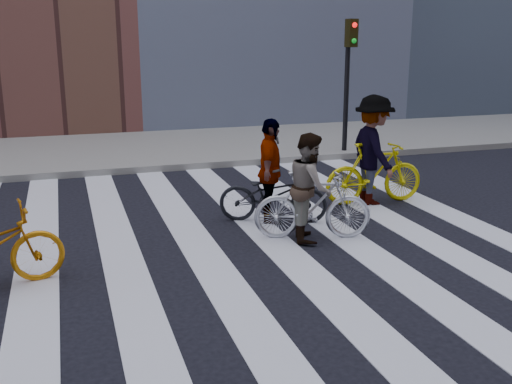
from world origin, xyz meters
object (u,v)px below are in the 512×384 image
traffic_signal (349,64)px  rider_rear (270,171)px  rider_mid (310,187)px  bike_silver_mid (312,205)px  bike_dark_rear (273,195)px  rider_right (373,150)px  bike_yellow_right (374,173)px

traffic_signal → rider_rear: 5.95m
rider_rear → rider_mid: bearing=-139.7°
bike_silver_mid → bike_dark_rear: (-0.28, 0.96, -0.06)m
rider_right → traffic_signal: bearing=-17.1°
rider_right → rider_rear: rider_right is taller
traffic_signal → bike_yellow_right: (-1.43, -4.03, -1.72)m
bike_silver_mid → rider_rear: (-0.33, 0.96, 0.33)m
bike_silver_mid → rider_rear: size_ratio=1.02×
rider_right → rider_mid: bearing=131.6°
bike_silver_mid → rider_rear: rider_rear is taller
bike_silver_mid → bike_dark_rear: bearing=33.4°
bike_silver_mid → bike_dark_rear: bike_silver_mid is taller
traffic_signal → bike_silver_mid: traffic_signal is taller
traffic_signal → rider_right: traffic_signal is taller
rider_right → bike_dark_rear: bearing=106.6°
rider_rear → rider_right: bearing=-52.7°
bike_silver_mid → traffic_signal: bearing=-13.6°
traffic_signal → rider_mid: bearing=-121.1°
traffic_signal → bike_yellow_right: traffic_signal is taller
rider_rear → bike_dark_rear: bearing=-66.0°
bike_dark_rear → rider_mid: size_ratio=1.09×
bike_yellow_right → rider_mid: bearing=130.9°
rider_mid → rider_right: bearing=-34.3°
rider_right → bike_silver_mid: bearing=132.4°
traffic_signal → rider_right: 4.49m
bike_silver_mid → rider_right: bearing=-33.5°
traffic_signal → rider_right: (-1.48, -4.03, -1.30)m
bike_yellow_right → bike_dark_rear: (-2.11, -0.50, -0.10)m
traffic_signal → rider_rear: size_ratio=1.96×
traffic_signal → rider_mid: size_ratio=2.08×
rider_mid → rider_rear: rider_rear is taller
traffic_signal → bike_dark_rear: bearing=-128.0°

